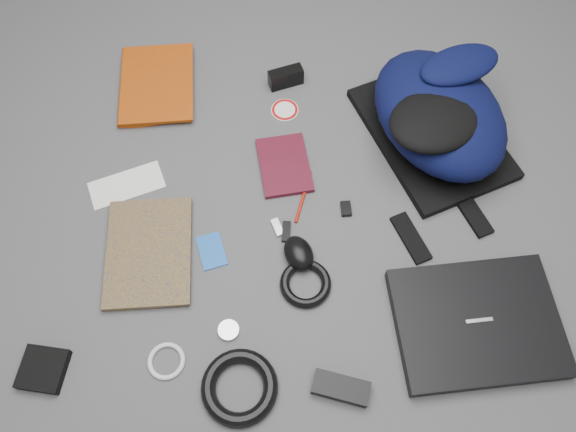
{
  "coord_description": "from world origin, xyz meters",
  "views": [
    {
      "loc": [
        0.01,
        -0.64,
        1.28
      ],
      "look_at": [
        0.0,
        0.0,
        0.02
      ],
      "focal_mm": 35.0,
      "sensor_mm": 36.0,
      "label": 1
    }
  ],
  "objects_px": {
    "textbook_red": "(120,87)",
    "mouse": "(299,253)",
    "dvd_case": "(284,165)",
    "power_brick": "(341,388)",
    "backpack": "(439,114)",
    "compact_camera": "(286,77)",
    "comic_book": "(106,255)",
    "pouch": "(43,369)",
    "laptop": "(477,323)"
  },
  "relations": [
    {
      "from": "comic_book",
      "to": "dvd_case",
      "type": "relative_size",
      "value": 1.57
    },
    {
      "from": "dvd_case",
      "to": "mouse",
      "type": "relative_size",
      "value": 1.91
    },
    {
      "from": "backpack",
      "to": "compact_camera",
      "type": "xyz_separation_m",
      "value": [
        -0.4,
        0.18,
        -0.07
      ]
    },
    {
      "from": "textbook_red",
      "to": "compact_camera",
      "type": "distance_m",
      "value": 0.48
    },
    {
      "from": "backpack",
      "to": "mouse",
      "type": "height_order",
      "value": "backpack"
    },
    {
      "from": "comic_book",
      "to": "compact_camera",
      "type": "height_order",
      "value": "compact_camera"
    },
    {
      "from": "comic_book",
      "to": "compact_camera",
      "type": "bearing_deg",
      "value": 47.42
    },
    {
      "from": "textbook_red",
      "to": "dvd_case",
      "type": "distance_m",
      "value": 0.54
    },
    {
      "from": "compact_camera",
      "to": "mouse",
      "type": "distance_m",
      "value": 0.55
    },
    {
      "from": "dvd_case",
      "to": "mouse",
      "type": "bearing_deg",
      "value": -91.9
    },
    {
      "from": "textbook_red",
      "to": "mouse",
      "type": "xyz_separation_m",
      "value": [
        0.52,
        -0.51,
        0.01
      ]
    },
    {
      "from": "laptop",
      "to": "compact_camera",
      "type": "relative_size",
      "value": 3.78
    },
    {
      "from": "textbook_red",
      "to": "power_brick",
      "type": "distance_m",
      "value": 1.03
    },
    {
      "from": "mouse",
      "to": "pouch",
      "type": "xyz_separation_m",
      "value": [
        -0.57,
        -0.29,
        -0.01
      ]
    },
    {
      "from": "laptop",
      "to": "pouch",
      "type": "height_order",
      "value": "laptop"
    },
    {
      "from": "mouse",
      "to": "power_brick",
      "type": "distance_m",
      "value": 0.33
    },
    {
      "from": "textbook_red",
      "to": "mouse",
      "type": "relative_size",
      "value": 2.95
    },
    {
      "from": "power_brick",
      "to": "laptop",
      "type": "bearing_deg",
      "value": 38.99
    },
    {
      "from": "mouse",
      "to": "comic_book",
      "type": "bearing_deg",
      "value": 156.24
    },
    {
      "from": "backpack",
      "to": "dvd_case",
      "type": "height_order",
      "value": "backpack"
    },
    {
      "from": "textbook_red",
      "to": "power_brick",
      "type": "xyz_separation_m",
      "value": [
        0.61,
        -0.83,
        -0.0
      ]
    },
    {
      "from": "backpack",
      "to": "pouch",
      "type": "bearing_deg",
      "value": -169.35
    },
    {
      "from": "backpack",
      "to": "pouch",
      "type": "height_order",
      "value": "backpack"
    },
    {
      "from": "comic_book",
      "to": "pouch",
      "type": "distance_m",
      "value": 0.29
    },
    {
      "from": "textbook_red",
      "to": "mouse",
      "type": "distance_m",
      "value": 0.73
    },
    {
      "from": "laptop",
      "to": "pouch",
      "type": "xyz_separation_m",
      "value": [
        -0.98,
        -0.12,
        -0.01
      ]
    },
    {
      "from": "textbook_red",
      "to": "dvd_case",
      "type": "relative_size",
      "value": 1.54
    },
    {
      "from": "laptop",
      "to": "comic_book",
      "type": "bearing_deg",
      "value": 162.65
    },
    {
      "from": "laptop",
      "to": "power_brick",
      "type": "distance_m",
      "value": 0.35
    },
    {
      "from": "textbook_red",
      "to": "backpack",
      "type": "bearing_deg",
      "value": -14.91
    },
    {
      "from": "dvd_case",
      "to": "power_brick",
      "type": "distance_m",
      "value": 0.59
    },
    {
      "from": "comic_book",
      "to": "laptop",
      "type": "bearing_deg",
      "value": -14.76
    },
    {
      "from": "textbook_red",
      "to": "laptop",
      "type": "bearing_deg",
      "value": -41.74
    },
    {
      "from": "backpack",
      "to": "dvd_case",
      "type": "bearing_deg",
      "value": 170.44
    },
    {
      "from": "dvd_case",
      "to": "compact_camera",
      "type": "distance_m",
      "value": 0.28
    },
    {
      "from": "laptop",
      "to": "textbook_red",
      "type": "bearing_deg",
      "value": 136.66
    },
    {
      "from": "comic_book",
      "to": "compact_camera",
      "type": "relative_size",
      "value": 2.92
    },
    {
      "from": "pouch",
      "to": "comic_book",
      "type": "bearing_deg",
      "value": 71.45
    },
    {
      "from": "laptop",
      "to": "power_brick",
      "type": "bearing_deg",
      "value": -161.79
    },
    {
      "from": "laptop",
      "to": "comic_book",
      "type": "height_order",
      "value": "laptop"
    },
    {
      "from": "backpack",
      "to": "dvd_case",
      "type": "distance_m",
      "value": 0.43
    },
    {
      "from": "laptop",
      "to": "power_brick",
      "type": "xyz_separation_m",
      "value": [
        -0.32,
        -0.15,
        -0.0
      ]
    },
    {
      "from": "compact_camera",
      "to": "power_brick",
      "type": "xyz_separation_m",
      "value": [
        0.14,
        -0.86,
        -0.01
      ]
    },
    {
      "from": "dvd_case",
      "to": "power_brick",
      "type": "xyz_separation_m",
      "value": [
        0.14,
        -0.58,
        0.01
      ]
    },
    {
      "from": "dvd_case",
      "to": "compact_camera",
      "type": "relative_size",
      "value": 1.86
    },
    {
      "from": "comic_book",
      "to": "backpack",
      "type": "bearing_deg",
      "value": 19.62
    },
    {
      "from": "backpack",
      "to": "textbook_red",
      "type": "bearing_deg",
      "value": 146.19
    },
    {
      "from": "textbook_red",
      "to": "power_brick",
      "type": "height_order",
      "value": "same"
    },
    {
      "from": "dvd_case",
      "to": "comic_book",
      "type": "bearing_deg",
      "value": -158.78
    },
    {
      "from": "backpack",
      "to": "compact_camera",
      "type": "bearing_deg",
      "value": 131.86
    }
  ]
}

